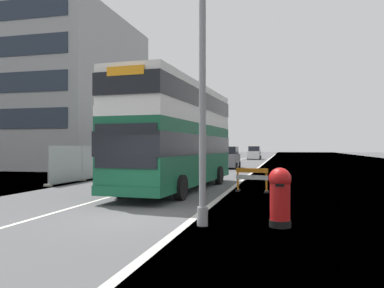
# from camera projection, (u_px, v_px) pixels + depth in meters

# --- Properties ---
(ground) EXTENTS (140.00, 280.00, 0.10)m
(ground) POSITION_uv_depth(u_px,v_px,m) (146.00, 219.00, 11.27)
(ground) COLOR #4C4C4F
(double_decker_bus) EXTENTS (3.31, 11.56, 5.05)m
(double_decker_bus) POSITION_uv_depth(u_px,v_px,m) (179.00, 134.00, 18.52)
(double_decker_bus) COLOR #145638
(double_decker_bus) RESTS_ON ground
(lamppost_foreground) EXTENTS (0.29, 0.70, 8.07)m
(lamppost_foreground) POSITION_uv_depth(u_px,v_px,m) (202.00, 82.00, 10.05)
(lamppost_foreground) COLOR gray
(lamppost_foreground) RESTS_ON ground
(red_pillar_postbox) EXTENTS (0.58, 0.58, 1.54)m
(red_pillar_postbox) POSITION_uv_depth(u_px,v_px,m) (280.00, 194.00, 9.89)
(red_pillar_postbox) COLOR black
(red_pillar_postbox) RESTS_ON ground
(roadworks_barrier) EXTENTS (1.52, 0.64, 1.09)m
(roadworks_barrier) POSITION_uv_depth(u_px,v_px,m) (252.00, 178.00, 17.49)
(roadworks_barrier) COLOR orange
(roadworks_barrier) RESTS_ON ground
(construction_site_fence) EXTENTS (0.44, 17.20, 2.20)m
(construction_site_fence) POSITION_uv_depth(u_px,v_px,m) (118.00, 161.00, 28.18)
(construction_site_fence) COLOR #A8AAAD
(construction_site_fence) RESTS_ON ground
(car_oncoming_near) EXTENTS (1.97, 4.17, 2.10)m
(car_oncoming_near) POSITION_uv_depth(u_px,v_px,m) (229.00, 158.00, 36.51)
(car_oncoming_near) COLOR slate
(car_oncoming_near) RESTS_ON ground
(car_receding_mid) EXTENTS (2.10, 3.84, 2.29)m
(car_receding_mid) POSITION_uv_depth(u_px,v_px,m) (198.00, 155.00, 44.89)
(car_receding_mid) COLOR navy
(car_receding_mid) RESTS_ON ground
(car_receding_far) EXTENTS (2.01, 3.88, 2.11)m
(car_receding_far) POSITION_uv_depth(u_px,v_px,m) (212.00, 154.00, 53.76)
(car_receding_far) COLOR navy
(car_receding_far) RESTS_ON ground
(car_far_side) EXTENTS (2.08, 4.41, 2.14)m
(car_far_side) POSITION_uv_depth(u_px,v_px,m) (254.00, 153.00, 61.85)
(car_far_side) COLOR silver
(car_far_side) RESTS_ON ground
(bare_tree_far_verge_near) EXTENTS (2.56, 2.88, 4.75)m
(bare_tree_far_verge_near) POSITION_uv_depth(u_px,v_px,m) (156.00, 144.00, 54.45)
(bare_tree_far_verge_near) COLOR #4C3D2D
(bare_tree_far_verge_near) RESTS_ON ground
(bare_tree_far_verge_mid) EXTENTS (2.48, 3.34, 4.56)m
(bare_tree_far_verge_mid) POSITION_uv_depth(u_px,v_px,m) (153.00, 146.00, 61.59)
(bare_tree_far_verge_mid) COLOR #4C3D2D
(bare_tree_far_verge_mid) RESTS_ON ground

